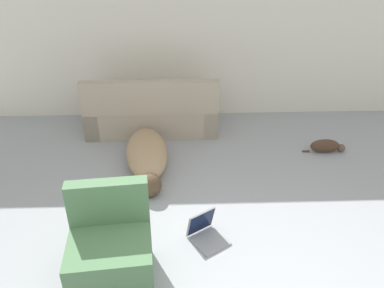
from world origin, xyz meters
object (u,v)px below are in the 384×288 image
at_px(laptop_open, 205,230).
at_px(side_chair, 111,253).
at_px(cat, 326,146).
at_px(dog, 147,154).
at_px(couch, 152,113).

bearing_deg(laptop_open, side_chair, 177.49).
distance_m(cat, side_chair, 3.17).
height_order(dog, laptop_open, dog).
relative_size(cat, side_chair, 0.68).
bearing_deg(couch, side_chair, 85.82).
distance_m(couch, dog, 1.02).
distance_m(dog, cat, 2.32).
bearing_deg(side_chair, dog, 79.30).
bearing_deg(couch, cat, 161.12).
height_order(couch, laptop_open, couch).
xyz_separation_m(dog, cat, (2.30, 0.27, -0.08)).
relative_size(dog, cat, 2.94).
distance_m(laptop_open, side_chair, 0.92).
distance_m(couch, side_chair, 2.75).
xyz_separation_m(cat, side_chair, (-2.45, -1.99, 0.20)).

